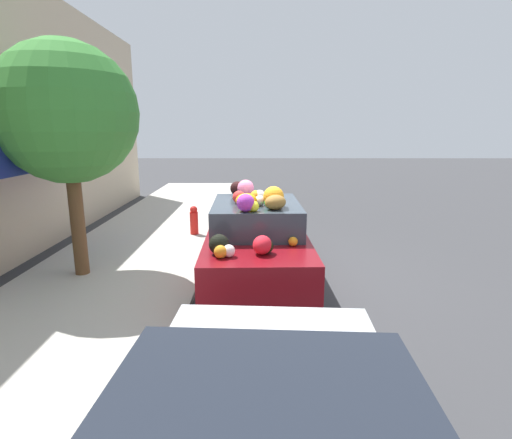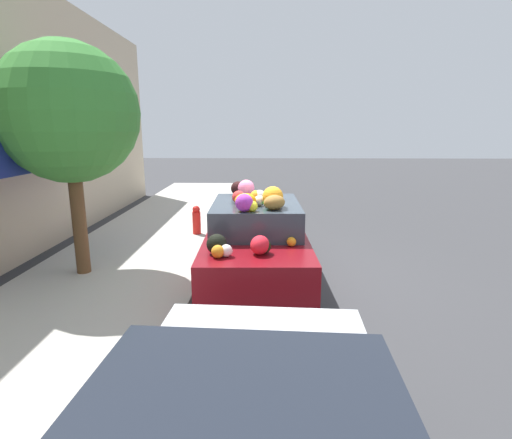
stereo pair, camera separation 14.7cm
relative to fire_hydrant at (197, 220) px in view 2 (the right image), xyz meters
name	(u,v)px [view 2 (the right image)]	position (x,y,z in m)	size (l,w,h in m)	color
ground_plane	(263,277)	(-2.63, -1.64, -0.45)	(60.00, 60.00, 0.00)	#38383A
sidewalk_curb	(116,273)	(-2.63, 1.06, -0.40)	(24.00, 3.20, 0.11)	#B2ADA3
street_tree	(68,114)	(-2.73, 1.59, 2.42)	(2.31, 2.31, 3.93)	brown
fire_hydrant	(197,220)	(0.00, 0.00, 0.00)	(0.20, 0.20, 0.70)	red
art_car	(256,237)	(-2.68, -1.51, 0.31)	(4.22, 1.77, 1.74)	maroon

